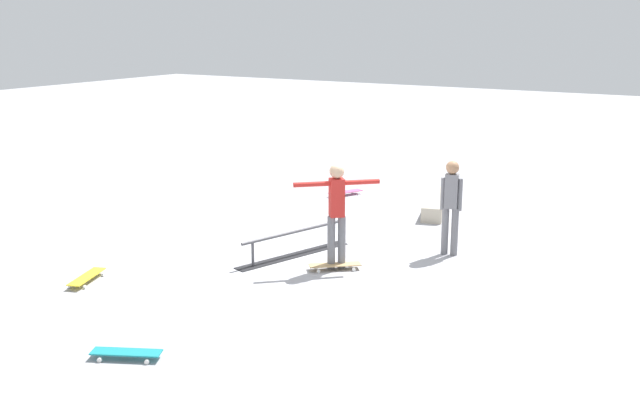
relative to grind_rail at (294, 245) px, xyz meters
name	(u,v)px	position (x,y,z in m)	size (l,w,h in m)	color
ground_plane	(339,256)	(-0.38, 0.65, -0.18)	(60.00, 60.00, 0.00)	#9E9EA3
grind_rail	(294,245)	(0.00, 0.00, 0.00)	(2.15, 0.92, 0.43)	black
skate_ledge	(436,204)	(-3.89, 0.90, -0.04)	(1.97, 0.39, 0.29)	#B2A893
skater_main	(337,208)	(0.17, 0.90, 0.77)	(0.94, 1.03, 1.64)	slate
skateboard_main	(335,265)	(0.24, 0.91, -0.11)	(0.66, 0.75, 0.09)	tan
bystander_grey_shirt	(451,202)	(-1.36, 2.15, 0.70)	(0.22, 0.36, 1.56)	slate
loose_skateboard_pink	(345,192)	(-4.13, -1.31, -0.11)	(0.81, 0.53, 0.09)	#E05993
loose_skateboard_yellow	(87,277)	(2.57, -1.95, -0.11)	(0.82, 0.45, 0.09)	yellow
loose_skateboard_teal	(126,353)	(4.11, 0.39, -0.11)	(0.53, 0.81, 0.09)	teal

